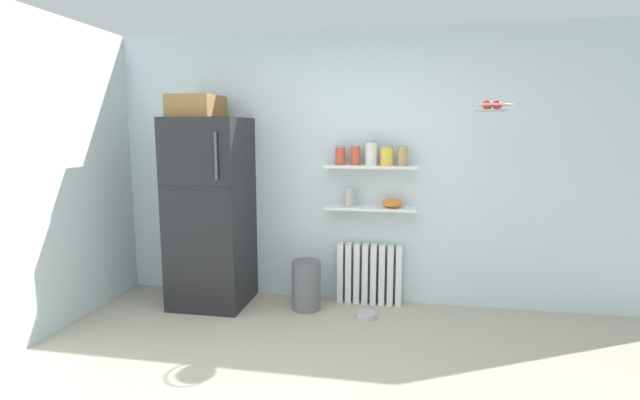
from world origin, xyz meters
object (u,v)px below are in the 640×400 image
Objects in this scene: radiator at (369,274)px; vase at (349,197)px; storage_jar_2 at (371,153)px; storage_jar_3 at (387,156)px; refrigerator at (210,208)px; storage_jar_1 at (356,155)px; storage_jar_4 at (403,156)px; shelf_bowl at (392,203)px; hanging_fruit_basket at (492,106)px; pet_food_bowl at (366,315)px; storage_jar_0 at (340,155)px; trash_bin at (306,285)px.

vase is at bearing -171.53° from radiator.
storage_jar_2 is 0.15m from storage_jar_3.
vase is (-0.20, 0.00, -0.42)m from storage_jar_2.
refrigerator is 10.53× the size of storage_jar_1.
shelf_bowl is at bearing 180.00° from storage_jar_4.
hanging_fruit_basket is (0.82, -0.45, 0.42)m from storage_jar_3.
storage_jar_4 reaches higher than pet_food_bowl.
refrigerator reaches higher than shelf_bowl.
refrigerator reaches higher than storage_jar_1.
storage_jar_4 is (0.29, 0.00, -0.02)m from storage_jar_2.
storage_jar_3 is at bearing 0.00° from storage_jar_0.
storage_jar_2 reaches higher than radiator.
storage_jar_4 reaches higher than storage_jar_0.
hanging_fruit_basket is at bearing -30.79° from shelf_bowl.
storage_jar_0 is 1.26m from trash_bin.
pet_food_bowl is at bearing -89.94° from radiator.
pet_food_bowl is at bearing 173.85° from hanging_fruit_basket.
storage_jar_4 reaches higher than vase.
radiator is at bearing 90.00° from storage_jar_2.
shelf_bowl reaches higher than trash_bin.
refrigerator is at bearing 175.30° from pet_food_bowl.
pet_food_bowl is at bearing -11.95° from trash_bin.
storage_jar_1 is at bearing -168.20° from radiator.
shelf_bowl is 1.11m from trash_bin.
storage_jar_0 is at bearing 180.00° from storage_jar_2.
storage_jar_0 is (-0.29, -0.03, 1.14)m from radiator.
refrigerator is 1.32m from vase.
storage_jar_3 is at bearing 0.00° from storage_jar_2.
radiator is 3.39× the size of storage_jar_3.
storage_jar_3 reaches higher than storage_jar_0.
storage_jar_1 reaches higher than trash_bin.
shelf_bowl is (0.41, 0.00, -0.04)m from vase.
radiator is at bearing 24.27° from trash_bin.
storage_jar_3 is 0.57× the size of hanging_fruit_basket.
storage_jar_1 is at bearing 0.00° from storage_jar_0.
storage_jar_2 is 0.50m from shelf_bowl.
pet_food_bowl is at bearing -50.40° from storage_jar_0.
vase is at bearing 158.80° from hanging_fruit_basket.
refrigerator reaches higher than storage_jar_4.
hanging_fruit_basket is at bearing -26.57° from radiator.
shelf_bowl is (-0.08, 0.00, -0.44)m from storage_jar_4.
storage_jar_0 is 0.96× the size of storage_jar_1.
shelf_bowl is 0.42× the size of trash_bin.
shelf_bowl is at bearing 59.54° from pet_food_bowl.
radiator is at bearing 171.67° from shelf_bowl.
storage_jar_3 reaches higher than trash_bin.
trash_bin is 1.45× the size of hanging_fruit_basket.
storage_jar_0 is 0.57m from storage_jar_4.
trash_bin is 2.49× the size of pet_food_bowl.
storage_jar_1 is at bearing 28.04° from trash_bin.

